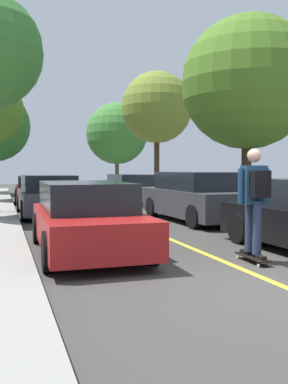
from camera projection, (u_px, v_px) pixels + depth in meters
ground at (277, 284)px, 5.81m from camera, size 80.00×80.00×0.00m
center_line at (168, 238)px, 9.59m from camera, size 0.12×39.20×0.01m
parked_car_left_nearest at (86, 218)px, 8.01m from camera, size 1.90×4.12×1.32m
parked_car_left_near at (48, 195)px, 14.39m from camera, size 1.98×4.48×1.36m
parked_car_left_far at (35, 189)px, 19.90m from camera, size 1.98×4.34×1.24m
parked_car_right_near at (197, 197)px, 12.79m from camera, size 2.10×4.48×1.48m
parked_car_right_far at (131, 189)px, 19.38m from camera, size 2.00×4.57×1.32m
street_tree_right_nearest at (248, 83)px, 13.54m from camera, size 4.23×4.23×6.29m
street_tree_right_near at (157, 108)px, 21.39m from camera, size 3.60×3.60×6.32m
street_tree_right_far at (117, 134)px, 28.82m from camera, size 4.17×4.17×5.90m
fire_hydrant at (287, 210)px, 11.12m from camera, size 0.20×0.20×0.70m
skateboard at (253, 257)px, 7.14m from camera, size 0.25×0.85×0.10m
skateboarder at (255, 195)px, 7.05m from camera, size 0.58×0.70×1.81m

